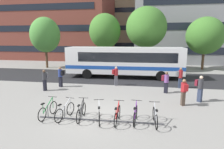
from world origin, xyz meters
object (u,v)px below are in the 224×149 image
at_px(parked_bicycle_black_2, 81,112).
at_px(street_tree_1, 105,31).
at_px(parked_bicycle_green_0, 48,110).
at_px(commuter_maroon_pack_3, 200,87).
at_px(parked_bicycle_silver_1, 65,111).
at_px(street_tree_2, 205,36).
at_px(commuter_grey_pack_4, 180,76).
at_px(parked_bicycle_silver_6, 155,117).
at_px(commuter_red_pack_2, 184,91).
at_px(commuter_maroon_pack_6, 166,81).
at_px(city_bus, 124,61).
at_px(commuter_grey_pack_5, 45,79).
at_px(parked_bicycle_purple_5, 135,115).
at_px(commuter_red_pack_1, 116,75).
at_px(commuter_black_pack_0, 61,75).
at_px(street_tree_0, 146,27).
at_px(parked_bicycle_silver_3, 99,114).
at_px(parked_bicycle_red_4, 117,115).
at_px(street_tree_3, 45,35).

bearing_deg(parked_bicycle_black_2, street_tree_1, 4.60).
xyz_separation_m(parked_bicycle_green_0, commuter_maroon_pack_3, (8.55, 3.99, 0.62)).
height_order(parked_bicycle_silver_1, street_tree_2, street_tree_2).
bearing_deg(commuter_grey_pack_4, parked_bicycle_silver_1, -134.23).
distance_m(parked_bicycle_silver_1, parked_bicycle_black_2, 0.86).
height_order(parked_bicycle_silver_6, commuter_red_pack_2, commuter_red_pack_2).
bearing_deg(commuter_maroon_pack_3, commuter_maroon_pack_6, -173.91).
relative_size(city_bus, commuter_grey_pack_5, 7.14).
distance_m(parked_bicycle_purple_5, commuter_red_pack_1, 7.55).
bearing_deg(parked_bicycle_black_2, commuter_red_pack_2, -64.93).
bearing_deg(commuter_black_pack_0, commuter_grey_pack_5, 73.86).
xyz_separation_m(commuter_maroon_pack_3, commuter_maroon_pack_6, (-1.97, 1.72, -0.06)).
relative_size(commuter_black_pack_0, commuter_maroon_pack_3, 0.99).
height_order(commuter_red_pack_1, street_tree_0, street_tree_0).
bearing_deg(street_tree_2, commuter_grey_pack_5, -139.36).
distance_m(commuter_black_pack_0, street_tree_2, 19.31).
height_order(commuter_red_pack_1, street_tree_2, street_tree_2).
bearing_deg(parked_bicycle_black_2, commuter_red_pack_1, -8.43).
height_order(commuter_maroon_pack_6, street_tree_1, street_tree_1).
bearing_deg(parked_bicycle_silver_6, parked_bicycle_silver_3, 88.32).
relative_size(parked_bicycle_silver_1, street_tree_2, 0.25).
bearing_deg(parked_bicycle_black_2, commuter_maroon_pack_3, -62.87).
height_order(parked_bicycle_red_4, commuter_red_pack_2, commuter_red_pack_2).
relative_size(commuter_maroon_pack_3, commuter_maroon_pack_6, 1.06).
bearing_deg(commuter_maroon_pack_6, parked_bicycle_silver_1, -113.56).
distance_m(parked_bicycle_black_2, parked_bicycle_purple_5, 2.76).
bearing_deg(parked_bicycle_silver_1, commuter_grey_pack_4, -31.45).
relative_size(parked_bicycle_silver_3, street_tree_3, 0.24).
height_order(commuter_red_pack_2, street_tree_0, street_tree_0).
distance_m(parked_bicycle_green_0, parked_bicycle_silver_1, 0.95).
height_order(commuter_grey_pack_4, commuter_maroon_pack_6, commuter_grey_pack_4).
distance_m(commuter_red_pack_1, commuter_maroon_pack_6, 4.41).
relative_size(parked_bicycle_silver_1, street_tree_1, 0.23).
bearing_deg(city_bus, commuter_grey_pack_5, 46.68).
bearing_deg(commuter_red_pack_2, parked_bicycle_black_2, 107.64).
bearing_deg(street_tree_2, parked_bicycle_red_4, -116.32).
height_order(commuter_maroon_pack_3, commuter_grey_pack_5, commuter_maroon_pack_3).
height_order(parked_bicycle_black_2, commuter_maroon_pack_3, commuter_maroon_pack_3).
bearing_deg(parked_bicycle_silver_6, parked_bicycle_green_0, 86.58).
relative_size(city_bus, street_tree_0, 1.51).
relative_size(parked_bicycle_silver_1, commuter_red_pack_2, 1.02).
xyz_separation_m(city_bus, street_tree_0, (2.28, 5.05, 3.70)).
xyz_separation_m(parked_bicycle_silver_1, parked_bicycle_purple_5, (3.62, 0.16, 0.00)).
bearing_deg(commuter_red_pack_1, street_tree_3, 124.00).
distance_m(commuter_grey_pack_4, street_tree_1, 13.48).
bearing_deg(parked_bicycle_red_4, commuter_maroon_pack_6, -25.12).
bearing_deg(commuter_red_pack_1, street_tree_2, 28.41).
bearing_deg(street_tree_0, parked_bicycle_green_0, -107.47).
distance_m(parked_bicycle_silver_1, street_tree_2, 21.98).
bearing_deg(street_tree_0, commuter_maroon_pack_6, -81.67).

